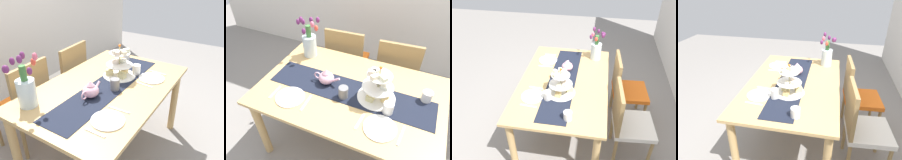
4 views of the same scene
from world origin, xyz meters
TOP-DOWN VIEW (x-y plane):
  - ground_plane at (0.00, 0.00)m, footprint 8.00×8.00m
  - dining_table at (0.00, 0.00)m, footprint 1.50×0.97m
  - chair_left at (-0.31, 0.71)m, footprint 0.45×0.45m
  - chair_right at (0.27, 0.71)m, footprint 0.45×0.45m
  - table_runner at (0.00, -0.02)m, footprint 1.35×0.30m
  - tiered_cake_stand at (0.22, 0.00)m, footprint 0.30×0.30m
  - teapot at (-0.22, 0.00)m, footprint 0.24×0.13m
  - tulip_vase at (-0.55, 0.32)m, footprint 0.23×0.19m
  - cream_jug at (0.58, 0.13)m, footprint 0.08×0.08m
  - dinner_plate_left at (-0.40, -0.28)m, footprint 0.23×0.23m
  - fork_left at (-0.54, -0.28)m, footprint 0.02×0.15m
  - knife_left at (-0.25, -0.28)m, footprint 0.02×0.17m
  - dinner_plate_right at (0.33, -0.28)m, footprint 0.23×0.23m
  - fork_right at (0.18, -0.28)m, footprint 0.03×0.15m
  - knife_right at (0.47, -0.28)m, footprint 0.03×0.17m
  - mug_grey at (-0.02, -0.10)m, footprint 0.08×0.08m
  - mug_white_text at (0.34, -0.12)m, footprint 0.08×0.08m

SIDE VIEW (x-z plane):
  - ground_plane at x=0.00m, z-range 0.00..0.00m
  - chair_left at x=-0.31m, z-range 0.05..0.96m
  - chair_right at x=0.27m, z-range 0.05..0.96m
  - dining_table at x=0.00m, z-range 0.27..1.00m
  - table_runner at x=0.00m, z-range 0.74..0.74m
  - fork_left at x=-0.54m, z-range 0.74..0.74m
  - knife_left at x=-0.25m, z-range 0.74..0.74m
  - fork_right at x=0.18m, z-range 0.74..0.74m
  - knife_right at x=0.47m, z-range 0.74..0.74m
  - dinner_plate_left at x=-0.40m, z-range 0.74..0.75m
  - dinner_plate_right at x=0.33m, z-range 0.74..0.75m
  - cream_jug at x=0.58m, z-range 0.74..0.82m
  - mug_white_text at x=0.34m, z-range 0.74..0.83m
  - mug_grey at x=-0.02m, z-range 0.74..0.84m
  - teapot at x=-0.22m, z-range 0.73..0.87m
  - tiered_cake_stand at x=0.22m, z-range 0.69..0.99m
  - tulip_vase at x=-0.55m, z-range 0.67..1.09m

